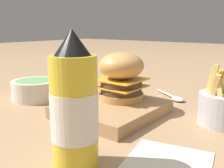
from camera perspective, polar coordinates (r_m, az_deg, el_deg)
name	(u,v)px	position (r m, az deg, el deg)	size (l,w,h in m)	color
ground_plane	(118,109)	(0.71, 1.29, -5.55)	(6.00, 6.00, 0.00)	#9E7A56
serving_board	(112,109)	(0.67, 0.00, -5.48)	(0.24, 0.22, 0.03)	#A37A51
burger	(122,76)	(0.69, 2.20, 1.85)	(0.12, 0.12, 0.13)	tan
ketchup_bottle	(74,108)	(0.41, -8.20, -5.30)	(0.07, 0.07, 0.22)	yellow
fries_basket	(224,108)	(0.65, 23.18, -4.73)	(0.12, 0.12, 0.14)	#B7B7BC
side_bowl	(35,89)	(0.84, -16.35, -1.09)	(0.14, 0.14, 0.06)	silver
spoon	(175,98)	(0.82, 13.64, -2.94)	(0.10, 0.14, 0.01)	silver
ketchup_puddle	(88,94)	(0.87, -5.18, -2.14)	(0.07, 0.07, 0.00)	#B21E14
parchment_square	(168,162)	(0.46, 12.05, -16.33)	(0.16, 0.16, 0.00)	beige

